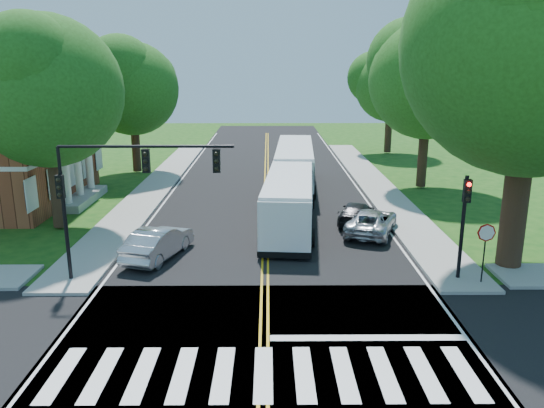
{
  "coord_description": "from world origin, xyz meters",
  "views": [
    {
      "loc": [
        0.16,
        -14.42,
        8.87
      ],
      "look_at": [
        0.33,
        10.24,
        2.4
      ],
      "focal_mm": 35.0,
      "sensor_mm": 36.0,
      "label": 1
    }
  ],
  "objects_px": {
    "signal_ne": "(464,214)",
    "bus_lead": "(290,199)",
    "bus_follow": "(295,165)",
    "dark_sedan": "(356,213)",
    "suv": "(372,221)",
    "hatchback": "(158,242)",
    "signal_nw": "(119,181)"
  },
  "relations": [
    {
      "from": "bus_lead",
      "to": "suv",
      "type": "xyz_separation_m",
      "value": [
        4.4,
        -1.46,
        -0.91
      ]
    },
    {
      "from": "signal_ne",
      "to": "suv",
      "type": "relative_size",
      "value": 0.91
    },
    {
      "from": "signal_ne",
      "to": "dark_sedan",
      "type": "bearing_deg",
      "value": 109.2
    },
    {
      "from": "signal_nw",
      "to": "dark_sedan",
      "type": "distance_m",
      "value": 14.49
    },
    {
      "from": "hatchback",
      "to": "suv",
      "type": "height_order",
      "value": "hatchback"
    },
    {
      "from": "signal_ne",
      "to": "hatchback",
      "type": "xyz_separation_m",
      "value": [
        -13.26,
        2.89,
        -2.2
      ]
    },
    {
      "from": "bus_follow",
      "to": "dark_sedan",
      "type": "relative_size",
      "value": 2.98
    },
    {
      "from": "signal_ne",
      "to": "bus_lead",
      "type": "bearing_deg",
      "value": 130.38
    },
    {
      "from": "suv",
      "to": "dark_sedan",
      "type": "height_order",
      "value": "suv"
    },
    {
      "from": "signal_ne",
      "to": "hatchback",
      "type": "relative_size",
      "value": 0.96
    },
    {
      "from": "signal_nw",
      "to": "hatchback",
      "type": "height_order",
      "value": "signal_nw"
    },
    {
      "from": "bus_lead",
      "to": "suv",
      "type": "height_order",
      "value": "bus_lead"
    },
    {
      "from": "suv",
      "to": "bus_lead",
      "type": "bearing_deg",
      "value": 2.44
    },
    {
      "from": "signal_ne",
      "to": "bus_lead",
      "type": "xyz_separation_m",
      "value": [
        -6.85,
        8.06,
        -1.36
      ]
    },
    {
      "from": "bus_follow",
      "to": "suv",
      "type": "distance_m",
      "value": 11.9
    },
    {
      "from": "signal_nw",
      "to": "signal_ne",
      "type": "bearing_deg",
      "value": 0.05
    },
    {
      "from": "dark_sedan",
      "to": "signal_ne",
      "type": "bearing_deg",
      "value": 127.06
    },
    {
      "from": "suv",
      "to": "dark_sedan",
      "type": "distance_m",
      "value": 2.01
    },
    {
      "from": "bus_follow",
      "to": "suv",
      "type": "relative_size",
      "value": 2.55
    },
    {
      "from": "signal_ne",
      "to": "hatchback",
      "type": "height_order",
      "value": "signal_ne"
    },
    {
      "from": "hatchback",
      "to": "signal_nw",
      "type": "bearing_deg",
      "value": 91.51
    },
    {
      "from": "signal_nw",
      "to": "bus_follow",
      "type": "bearing_deg",
      "value": 66.01
    },
    {
      "from": "signal_ne",
      "to": "suv",
      "type": "bearing_deg",
      "value": 110.43
    },
    {
      "from": "signal_nw",
      "to": "dark_sedan",
      "type": "bearing_deg",
      "value": 37.64
    },
    {
      "from": "bus_follow",
      "to": "suv",
      "type": "bearing_deg",
      "value": 111.19
    },
    {
      "from": "signal_ne",
      "to": "bus_follow",
      "type": "xyz_separation_m",
      "value": [
        -6.09,
        17.89,
        -1.28
      ]
    },
    {
      "from": "suv",
      "to": "dark_sedan",
      "type": "relative_size",
      "value": 1.17
    },
    {
      "from": "bus_follow",
      "to": "bus_lead",
      "type": "bearing_deg",
      "value": 88.93
    },
    {
      "from": "bus_lead",
      "to": "signal_ne",
      "type": "bearing_deg",
      "value": 134.97
    },
    {
      "from": "signal_ne",
      "to": "bus_follow",
      "type": "distance_m",
      "value": 18.94
    },
    {
      "from": "bus_lead",
      "to": "bus_follow",
      "type": "height_order",
      "value": "bus_follow"
    },
    {
      "from": "bus_lead",
      "to": "bus_follow",
      "type": "xyz_separation_m",
      "value": [
        0.76,
        9.83,
        0.08
      ]
    }
  ]
}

